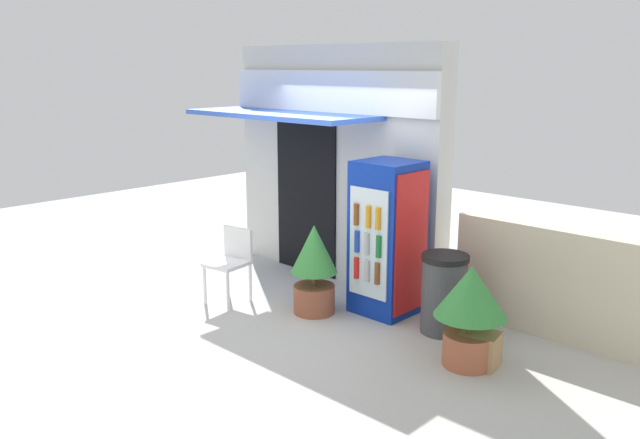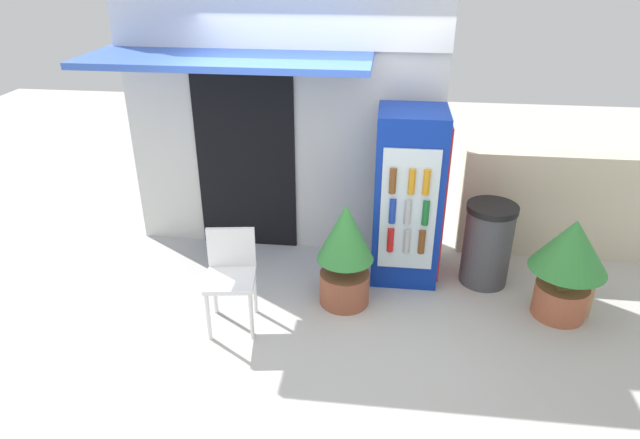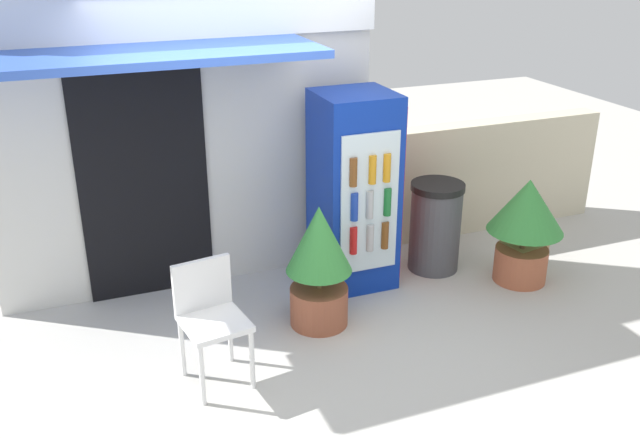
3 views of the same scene
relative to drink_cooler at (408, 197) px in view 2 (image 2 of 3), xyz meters
The scene contains 9 objects.
ground 1.50m from the drink_cooler, 132.93° to the right, with size 16.00×16.00×0.00m, color beige.
storefront_building 1.62m from the drink_cooler, 156.94° to the left, with size 3.37×1.26×3.00m.
drink_cooler is the anchor object (origin of this frame).
plastic_chair 1.86m from the drink_cooler, 147.04° to the right, with size 0.48×0.50×0.87m.
potted_plant_near_shop 0.87m from the drink_cooler, 133.63° to the right, with size 0.53×0.53×1.02m.
potted_plant_curbside 1.54m from the drink_cooler, 21.65° to the right, with size 0.67×0.67×0.97m.
trash_bin 0.91m from the drink_cooler, ahead, with size 0.49×0.49×0.85m.
stone_boundary_wall 1.96m from the drink_cooler, 18.90° to the left, with size 2.49×0.24×1.16m, color beige.
cardboard_box 1.72m from the drink_cooler, 17.81° to the right, with size 0.34×0.29×0.32m, color tan.
Camera 2 is at (0.57, -4.17, 3.11)m, focal length 31.53 mm.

